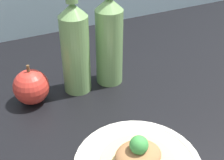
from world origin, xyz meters
TOP-DOWN VIEW (x-y plane):
  - ground_plane at (0.00, 0.00)cm, footprint 180.00×110.00cm
  - plated_food at (-9.34, -13.87)cm, footprint 14.10×14.10cm
  - cider_bottle_left at (-9.83, 15.99)cm, footprint 6.87×6.87cm
  - cider_bottle_right at (-0.87, 15.99)cm, footprint 6.87×6.87cm
  - apple at (-21.52, 15.50)cm, footprint 8.51×8.51cm

SIDE VIEW (x-z plane):
  - ground_plane at x=0.00cm, z-range -4.00..0.00cm
  - plated_food at x=-9.34cm, z-range 0.59..6.85cm
  - apple at x=-21.52cm, z-range -0.81..9.33cm
  - cider_bottle_left at x=-9.83cm, z-range -2.98..27.45cm
  - cider_bottle_right at x=-0.87cm, z-range -2.98..27.45cm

